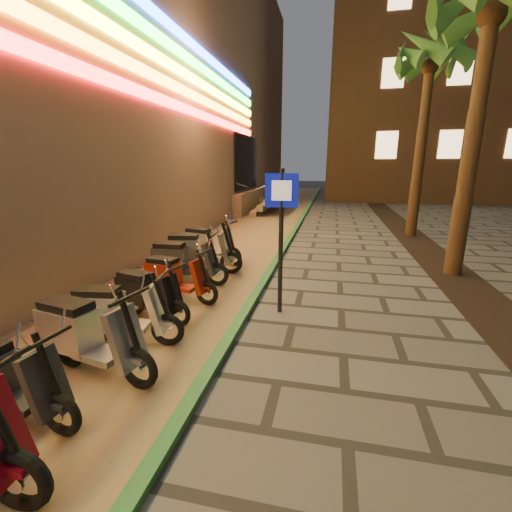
% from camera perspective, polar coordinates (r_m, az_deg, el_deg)
% --- Properties ---
extents(ground, '(120.00, 120.00, 0.00)m').
position_cam_1_polar(ground, '(3.41, -1.88, -36.29)').
color(ground, '#474442').
rests_on(ground, ground).
extents(parking_strip, '(3.40, 60.00, 0.01)m').
position_cam_1_polar(parking_strip, '(12.75, -2.12, 2.87)').
color(parking_strip, '#8C7251').
rests_on(parking_strip, ground).
extents(green_curb, '(0.18, 60.00, 0.10)m').
position_cam_1_polar(green_curb, '(12.43, 5.49, 2.71)').
color(green_curb, '#296F35').
rests_on(green_curb, ground).
extents(planting_strip, '(1.20, 40.00, 0.02)m').
position_cam_1_polar(planting_strip, '(8.14, 33.86, -6.73)').
color(planting_strip, black).
rests_on(planting_strip, ground).
extents(apartment_block, '(18.00, 16.06, 25.00)m').
position_cam_1_polar(apartment_block, '(36.45, 29.25, 28.85)').
color(apartment_block, brown).
rests_on(apartment_block, ground).
extents(palm_c, '(2.97, 3.02, 6.91)m').
position_cam_1_polar(palm_c, '(10.05, 34.69, 30.32)').
color(palm_c, '#472D19').
rests_on(palm_c, ground).
extents(palm_d, '(2.97, 3.02, 7.16)m').
position_cam_1_polar(palm_d, '(14.76, 27.02, 26.28)').
color(palm_d, '#472D19').
rests_on(palm_d, ground).
extents(pedestrian_sign, '(0.57, 0.11, 2.61)m').
position_cam_1_polar(pedestrian_sign, '(6.02, 4.21, 5.58)').
color(pedestrian_sign, black).
rests_on(pedestrian_sign, ground).
extents(scooter_5, '(1.59, 0.59, 1.12)m').
position_cam_1_polar(scooter_5, '(4.66, -36.70, -16.11)').
color(scooter_5, black).
rests_on(scooter_5, ground).
extents(scooter_6, '(1.79, 0.78, 1.26)m').
position_cam_1_polar(scooter_6, '(5.02, -26.61, -11.66)').
color(scooter_6, black).
rests_on(scooter_6, ground).
extents(scooter_7, '(1.66, 0.67, 1.17)m').
position_cam_1_polar(scooter_7, '(5.62, -22.35, -8.78)').
color(scooter_7, black).
rests_on(scooter_7, ground).
extents(scooter_8, '(1.52, 0.73, 1.07)m').
position_cam_1_polar(scooter_8, '(6.39, -17.93, -5.93)').
color(scooter_8, black).
rests_on(scooter_8, ground).
extents(scooter_9, '(1.59, 0.67, 1.12)m').
position_cam_1_polar(scooter_9, '(7.08, -13.57, -3.41)').
color(scooter_9, black).
rests_on(scooter_9, ground).
extents(scooter_10, '(1.76, 0.62, 1.24)m').
position_cam_1_polar(scooter_10, '(7.99, -12.34, -0.83)').
color(scooter_10, black).
rests_on(scooter_10, ground).
extents(scooter_11, '(1.86, 0.82, 1.31)m').
position_cam_1_polar(scooter_11, '(8.67, -10.02, 0.71)').
color(scooter_11, black).
rests_on(scooter_11, ground).
extents(scooter_12, '(1.76, 0.86, 1.24)m').
position_cam_1_polar(scooter_12, '(9.63, -8.20, 2.02)').
color(scooter_12, black).
rests_on(scooter_12, ground).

